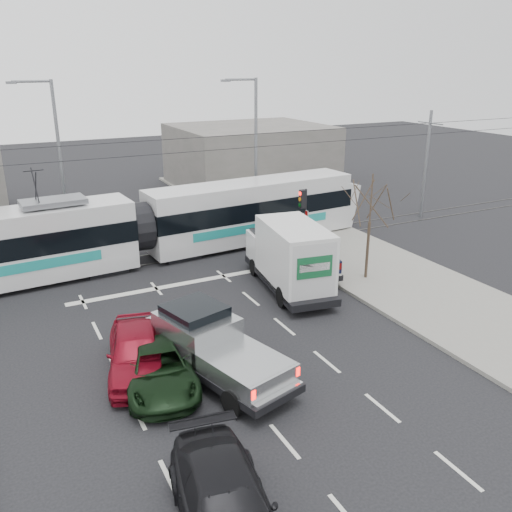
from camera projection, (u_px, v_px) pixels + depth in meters
name	position (u px, v px, depth m)	size (l,w,h in m)	color
ground	(246.00, 336.00, 20.70)	(120.00, 120.00, 0.00)	black
sidewalk_right	(425.00, 292.00, 24.49)	(6.00, 60.00, 0.15)	gray
rails	(165.00, 257.00, 29.10)	(60.00, 1.60, 0.03)	#33302D
building_right	(250.00, 156.00, 45.12)	(12.00, 10.00, 5.00)	slate
bare_tree	(371.00, 203.00, 24.74)	(2.40, 2.40, 5.00)	#47382B
traffic_signal	(303.00, 208.00, 27.98)	(0.44, 0.44, 3.60)	black
street_lamp_near	(253.00, 143.00, 33.84)	(2.38, 0.25, 9.00)	slate
street_lamp_far	(56.00, 151.00, 30.65)	(2.38, 0.25, 9.00)	slate
catenary	(161.00, 186.00, 27.80)	(60.00, 0.20, 7.00)	black
tram	(138.00, 228.00, 27.69)	(25.96, 4.49, 5.27)	silver
silver_pickup	(210.00, 344.00, 17.90)	(3.59, 6.34, 2.18)	black
box_truck	(290.00, 257.00, 24.43)	(3.15, 6.68, 3.21)	black
navy_pickup	(302.00, 249.00, 26.96)	(2.96, 5.56, 2.23)	black
green_car	(158.00, 366.00, 17.37)	(2.17, 4.71, 1.31)	black
red_car	(136.00, 351.00, 18.03)	(1.87, 4.64, 1.58)	maroon
dark_car	(226.00, 508.00, 11.77)	(2.02, 4.98, 1.44)	black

